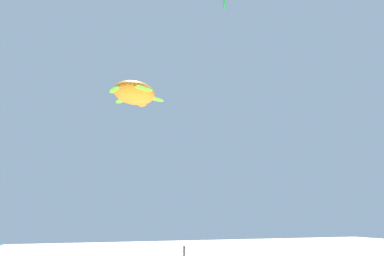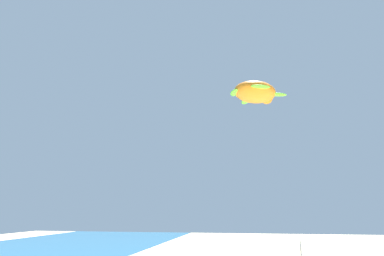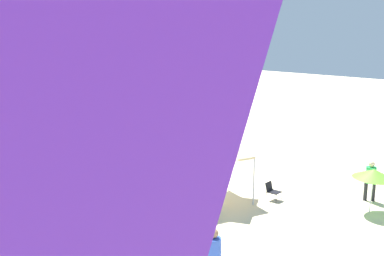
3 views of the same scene
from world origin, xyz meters
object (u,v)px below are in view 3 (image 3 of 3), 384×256
at_px(folding_chair_facing_ocean, 272,190).
at_px(banner_flag, 103,148).
at_px(canopy_tent, 209,150).
at_px(cooler_box, 145,190).
at_px(person_watching_sky, 208,158).
at_px(person_far_stroller, 92,187).
at_px(beach_umbrella, 374,174).
at_px(folding_chair_right_of_tent, 203,201).
at_px(person_by_tent, 214,254).
at_px(person_beachcomber, 371,178).

relative_size(folding_chair_facing_ocean, banner_flag, 0.23).
bearing_deg(banner_flag, canopy_tent, -144.13).
distance_m(cooler_box, banner_flag, 2.86).
xyz_separation_m(person_watching_sky, person_far_stroller, (-0.59, 7.25, 0.15)).
bearing_deg(banner_flag, folding_chair_facing_ocean, -139.64).
bearing_deg(canopy_tent, beach_umbrella, -143.58).
xyz_separation_m(folding_chair_right_of_tent, person_watching_sky, (3.65, -3.68, 0.49)).
relative_size(person_by_tent, person_far_stroller, 1.01).
bearing_deg(person_beachcomber, folding_chair_right_of_tent, -153.83).
xyz_separation_m(folding_chair_right_of_tent, person_far_stroller, (3.06, 3.57, 0.64)).
distance_m(folding_chair_facing_ocean, person_by_tent, 8.02).
xyz_separation_m(person_watching_sky, person_by_tent, (-8.31, 7.43, 0.16)).
distance_m(banner_flag, person_far_stroller, 2.87).
relative_size(person_watching_sky, person_beachcomber, 0.87).
relative_size(beach_umbrella, person_far_stroller, 1.04).
height_order(cooler_box, person_watching_sky, person_watching_sky).
distance_m(banner_flag, person_by_tent, 10.02).
height_order(folding_chair_right_of_tent, folding_chair_facing_ocean, same).
height_order(beach_umbrella, banner_flag, banner_flag).
distance_m(person_by_tent, person_far_stroller, 7.72).
height_order(person_by_tent, person_beachcomber, person_by_tent).
relative_size(beach_umbrella, person_watching_sky, 1.20).
relative_size(folding_chair_facing_ocean, person_by_tent, 0.43).
height_order(folding_chair_facing_ocean, person_beachcomber, person_beachcomber).
height_order(banner_flag, person_far_stroller, banner_flag).
height_order(canopy_tent, person_watching_sky, canopy_tent).
relative_size(canopy_tent, beach_umbrella, 1.87).
relative_size(banner_flag, person_beachcomber, 1.86).
height_order(beach_umbrella, folding_chair_right_of_tent, beach_umbrella).
distance_m(cooler_box, person_beachcomber, 10.43).
bearing_deg(person_by_tent, person_watching_sky, 16.64).
height_order(beach_umbrella, person_beachcomber, beach_umbrella).
xyz_separation_m(folding_chair_facing_ocean, person_far_stroller, (4.08, 6.94, 0.64)).
bearing_deg(canopy_tent, folding_chair_facing_ocean, -131.52).
bearing_deg(folding_chair_facing_ocean, person_by_tent, -161.39).
height_order(person_watching_sky, person_far_stroller, person_far_stroller).
distance_m(banner_flag, person_watching_sky, 5.85).
height_order(folding_chair_facing_ocean, person_by_tent, person_by_tent).
xyz_separation_m(canopy_tent, folding_chair_facing_ocean, (-1.92, -2.17, -1.89)).
height_order(beach_umbrella, person_by_tent, beach_umbrella).
relative_size(beach_umbrella, folding_chair_facing_ocean, 2.41).
xyz_separation_m(folding_chair_right_of_tent, person_beachcomber, (-4.00, -6.65, 0.64)).
xyz_separation_m(canopy_tent, person_watching_sky, (2.75, -2.48, -1.40)).
height_order(person_far_stroller, person_beachcomber, same).
distance_m(canopy_tent, person_by_tent, 7.55).
height_order(banner_flag, person_beachcomber, banner_flag).
height_order(folding_chair_facing_ocean, cooler_box, folding_chair_facing_ocean).
bearing_deg(folding_chair_right_of_tent, folding_chair_facing_ocean, 52.43).
xyz_separation_m(beach_umbrella, person_watching_sky, (8.41, 1.70, -0.77)).
bearing_deg(cooler_box, folding_chair_right_of_tent, -168.66).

